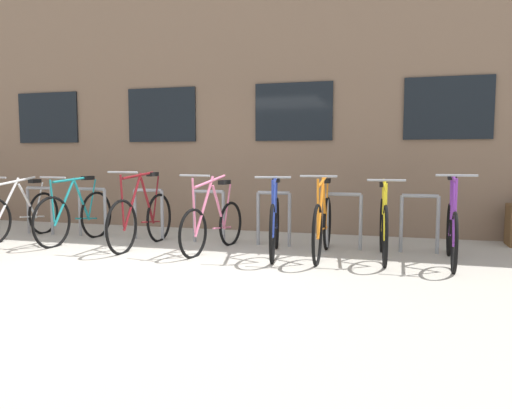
{
  "coord_description": "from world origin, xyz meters",
  "views": [
    {
      "loc": [
        2.91,
        -5.04,
        1.29
      ],
      "look_at": [
        1.01,
        1.6,
        0.62
      ],
      "focal_mm": 35.07,
      "sensor_mm": 36.0,
      "label": 1
    }
  ],
  "objects_px": {
    "bicycle_orange": "(323,225)",
    "bicycle_teal": "(75,216)",
    "bicycle_blue": "(275,224)",
    "bicycle_white": "(20,214)",
    "bicycle_yellow": "(384,227)",
    "bicycle_pink": "(213,224)",
    "bicycle_purple": "(452,231)",
    "bicycle_maroon": "(142,219)"
  },
  "relations": [
    {
      "from": "bicycle_teal",
      "to": "bicycle_purple",
      "type": "xyz_separation_m",
      "value": [
        5.29,
        -0.02,
        -0.01
      ]
    },
    {
      "from": "bicycle_teal",
      "to": "bicycle_purple",
      "type": "bearing_deg",
      "value": -0.25
    },
    {
      "from": "bicycle_orange",
      "to": "bicycle_teal",
      "type": "relative_size",
      "value": 1.05
    },
    {
      "from": "bicycle_maroon",
      "to": "bicycle_teal",
      "type": "distance_m",
      "value": 1.17
    },
    {
      "from": "bicycle_orange",
      "to": "bicycle_yellow",
      "type": "bearing_deg",
      "value": 5.81
    },
    {
      "from": "bicycle_pink",
      "to": "bicycle_purple",
      "type": "height_order",
      "value": "bicycle_purple"
    },
    {
      "from": "bicycle_maroon",
      "to": "bicycle_teal",
      "type": "relative_size",
      "value": 1.03
    },
    {
      "from": "bicycle_yellow",
      "to": "bicycle_maroon",
      "type": "bearing_deg",
      "value": -177.65
    },
    {
      "from": "bicycle_orange",
      "to": "bicycle_purple",
      "type": "xyz_separation_m",
      "value": [
        1.56,
        0.01,
        -0.01
      ]
    },
    {
      "from": "bicycle_orange",
      "to": "bicycle_purple",
      "type": "bearing_deg",
      "value": 0.44
    },
    {
      "from": "bicycle_blue",
      "to": "bicycle_yellow",
      "type": "bearing_deg",
      "value": 5.97
    },
    {
      "from": "bicycle_purple",
      "to": "bicycle_teal",
      "type": "bearing_deg",
      "value": 179.75
    },
    {
      "from": "bicycle_white",
      "to": "bicycle_orange",
      "type": "bearing_deg",
      "value": -1.17
    },
    {
      "from": "bicycle_yellow",
      "to": "bicycle_purple",
      "type": "xyz_separation_m",
      "value": [
        0.8,
        -0.07,
        -0.0
      ]
    },
    {
      "from": "bicycle_pink",
      "to": "bicycle_purple",
      "type": "relative_size",
      "value": 0.96
    },
    {
      "from": "bicycle_yellow",
      "to": "bicycle_pink",
      "type": "relative_size",
      "value": 1.05
    },
    {
      "from": "bicycle_yellow",
      "to": "bicycle_pink",
      "type": "distance_m",
      "value": 2.26
    },
    {
      "from": "bicycle_blue",
      "to": "bicycle_purple",
      "type": "height_order",
      "value": "bicycle_purple"
    },
    {
      "from": "bicycle_orange",
      "to": "bicycle_pink",
      "type": "bearing_deg",
      "value": -178.02
    },
    {
      "from": "bicycle_white",
      "to": "bicycle_blue",
      "type": "bearing_deg",
      "value": -2.27
    },
    {
      "from": "bicycle_yellow",
      "to": "bicycle_purple",
      "type": "height_order",
      "value": "bicycle_purple"
    },
    {
      "from": "bicycle_blue",
      "to": "bicycle_orange",
      "type": "bearing_deg",
      "value": 6.15
    },
    {
      "from": "bicycle_yellow",
      "to": "bicycle_teal",
      "type": "bearing_deg",
      "value": -179.46
    },
    {
      "from": "bicycle_maroon",
      "to": "bicycle_pink",
      "type": "distance_m",
      "value": 1.08
    },
    {
      "from": "bicycle_teal",
      "to": "bicycle_maroon",
      "type": "bearing_deg",
      "value": -4.63
    },
    {
      "from": "bicycle_blue",
      "to": "bicycle_pink",
      "type": "bearing_deg",
      "value": 178.98
    },
    {
      "from": "bicycle_orange",
      "to": "bicycle_purple",
      "type": "relative_size",
      "value": 1.06
    },
    {
      "from": "bicycle_blue",
      "to": "bicycle_pink",
      "type": "height_order",
      "value": "bicycle_pink"
    },
    {
      "from": "bicycle_blue",
      "to": "bicycle_white",
      "type": "distance_m",
      "value": 4.17
    },
    {
      "from": "bicycle_orange",
      "to": "bicycle_maroon",
      "type": "bearing_deg",
      "value": -178.68
    },
    {
      "from": "bicycle_white",
      "to": "bicycle_purple",
      "type": "distance_m",
      "value": 6.35
    },
    {
      "from": "bicycle_yellow",
      "to": "bicycle_white",
      "type": "bearing_deg",
      "value": 179.79
    },
    {
      "from": "bicycle_maroon",
      "to": "bicycle_white",
      "type": "height_order",
      "value": "bicycle_maroon"
    },
    {
      "from": "bicycle_blue",
      "to": "bicycle_white",
      "type": "bearing_deg",
      "value": 177.73
    },
    {
      "from": "bicycle_yellow",
      "to": "bicycle_pink",
      "type": "height_order",
      "value": "bicycle_pink"
    },
    {
      "from": "bicycle_yellow",
      "to": "bicycle_orange",
      "type": "relative_size",
      "value": 0.95
    },
    {
      "from": "bicycle_blue",
      "to": "bicycle_purple",
      "type": "distance_m",
      "value": 2.19
    },
    {
      "from": "bicycle_white",
      "to": "bicycle_purple",
      "type": "xyz_separation_m",
      "value": [
        6.35,
        -0.09,
        0.01
      ]
    },
    {
      "from": "bicycle_white",
      "to": "bicycle_pink",
      "type": "height_order",
      "value": "bicycle_pink"
    },
    {
      "from": "bicycle_blue",
      "to": "bicycle_purple",
      "type": "bearing_deg",
      "value": 2.07
    },
    {
      "from": "bicycle_pink",
      "to": "bicycle_orange",
      "type": "distance_m",
      "value": 1.49
    },
    {
      "from": "bicycle_orange",
      "to": "bicycle_teal",
      "type": "distance_m",
      "value": 3.73
    }
  ]
}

